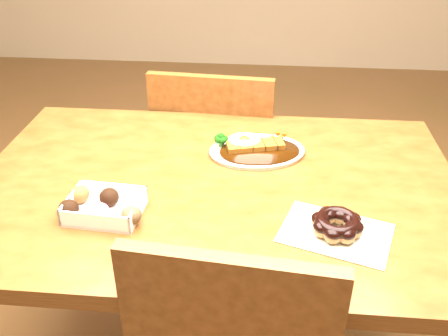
# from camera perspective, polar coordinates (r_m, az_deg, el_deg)

# --- Properties ---
(table) EXTENTS (1.20, 0.80, 0.75)m
(table) POSITION_cam_1_polar(r_m,az_deg,el_deg) (1.29, -0.92, -5.33)
(table) COLOR #4F2A0F
(table) RESTS_ON ground
(chair_far) EXTENTS (0.45, 0.45, 0.87)m
(chair_far) POSITION_cam_1_polar(r_m,az_deg,el_deg) (1.83, -0.71, 0.31)
(chair_far) COLOR #4F2A0F
(chair_far) RESTS_ON ground
(katsu_curry_plate) EXTENTS (0.28, 0.23, 0.05)m
(katsu_curry_plate) POSITION_cam_1_polar(r_m,az_deg,el_deg) (1.36, 3.59, 2.21)
(katsu_curry_plate) COLOR white
(katsu_curry_plate) RESTS_ON table
(donut_box) EXTENTS (0.19, 0.14, 0.05)m
(donut_box) POSITION_cam_1_polar(r_m,az_deg,el_deg) (1.14, -13.73, -4.22)
(donut_box) COLOR white
(donut_box) RESTS_ON table
(pon_de_ring) EXTENTS (0.26, 0.22, 0.04)m
(pon_de_ring) POSITION_cam_1_polar(r_m,az_deg,el_deg) (1.08, 12.77, -6.38)
(pon_de_ring) COLOR silver
(pon_de_ring) RESTS_ON table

